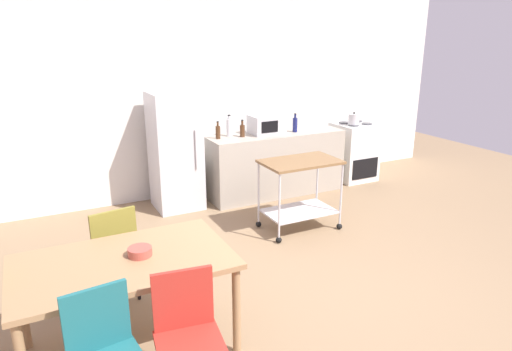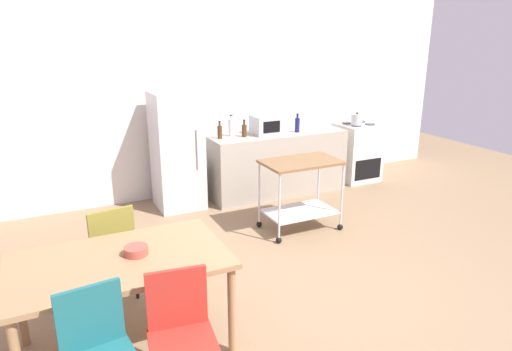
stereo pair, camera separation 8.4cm
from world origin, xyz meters
name	(u,v)px [view 2 (the right image)]	position (x,y,z in m)	size (l,w,h in m)	color
ground_plane	(325,292)	(0.00, 0.00, 0.00)	(12.00, 12.00, 0.00)	#8C7051
back_wall	(202,93)	(0.00, 3.20, 1.45)	(8.40, 0.12, 2.90)	silver
kitchen_counter	(277,163)	(0.90, 2.60, 0.45)	(2.00, 0.64, 0.90)	#A89E8E
dining_table	(120,269)	(-1.77, 0.01, 0.67)	(1.50, 0.90, 0.75)	#A37A51
chair_red	(181,332)	(-1.54, -0.68, 0.52)	(0.45, 0.45, 0.89)	#B72D23
chair_olive	(110,246)	(-1.75, 0.74, 0.52)	(0.46, 0.46, 0.89)	olive
stove_oven	(357,152)	(2.35, 2.62, 0.45)	(0.60, 0.61, 0.92)	white
refrigerator	(177,151)	(-0.55, 2.70, 0.78)	(0.60, 0.63, 1.55)	silver
kitchen_cart	(301,183)	(0.53, 1.34, 0.57)	(0.91, 0.57, 0.85)	brown
bottle_sparkling_water	(220,132)	(0.03, 2.62, 0.99)	(0.06, 0.06, 0.24)	#4C2D19
bottle_wine	(231,127)	(0.23, 2.70, 1.03)	(0.08, 0.08, 0.30)	silver
bottle_soy_sauce	(244,130)	(0.37, 2.58, 0.99)	(0.07, 0.07, 0.23)	#4C2D19
microwave	(269,124)	(0.77, 2.62, 1.03)	(0.46, 0.35, 0.26)	silver
bottle_soda	(297,125)	(1.18, 2.53, 1.01)	(0.07, 0.07, 0.27)	navy
fruit_bowl	(136,251)	(-1.65, 0.01, 0.78)	(0.17, 0.17, 0.06)	#B24C3F
kettle	(357,119)	(2.23, 2.52, 1.00)	(0.24, 0.17, 0.19)	silver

